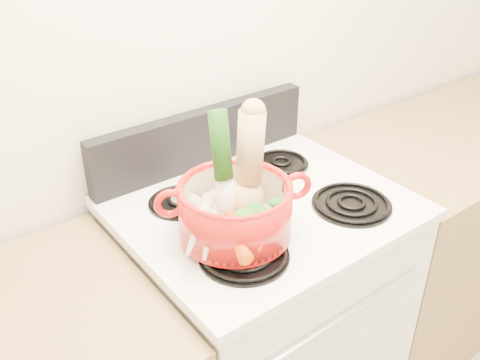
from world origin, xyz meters
TOP-DOWN VIEW (x-y plane):
  - wall_back at (0.00, 1.75)m, footprint 3.50×0.02m
  - stove_body at (0.00, 1.40)m, footprint 0.76×0.65m
  - cooktop at (0.00, 1.40)m, footprint 0.78×0.67m
  - control_backsplash at (0.00, 1.70)m, footprint 0.76×0.05m
  - oven_handle at (0.00, 1.06)m, footprint 0.60×0.02m
  - counter_right at (1.07, 1.40)m, footprint 1.36×0.65m
  - burner_front_left at (-0.19, 1.24)m, footprint 0.22×0.22m
  - burner_front_right at (0.19, 1.24)m, footprint 0.22×0.22m
  - burner_back_left at (-0.19, 1.54)m, footprint 0.17×0.17m
  - burner_back_right at (0.19, 1.54)m, footprint 0.17×0.17m
  - dutch_oven at (-0.16, 1.31)m, footprint 0.37×0.37m
  - pot_handle_left at (-0.31, 1.37)m, footprint 0.08×0.05m
  - pot_handle_right at (-0.02, 1.25)m, footprint 0.08×0.05m
  - squash at (-0.12, 1.33)m, footprint 0.17×0.15m
  - leek at (-0.18, 1.33)m, footprint 0.07×0.12m
  - ginger at (-0.16, 1.38)m, footprint 0.08×0.06m
  - parsnip_0 at (-0.21, 1.32)m, footprint 0.14×0.20m
  - parsnip_1 at (-0.24, 1.31)m, footprint 0.19×0.20m
  - parsnip_2 at (-0.20, 1.36)m, footprint 0.12×0.22m
  - parsnip_3 at (-0.27, 1.32)m, footprint 0.18×0.17m
  - carrot_0 at (-0.18, 1.25)m, footprint 0.04×0.15m
  - carrot_1 at (-0.22, 1.24)m, footprint 0.09×0.17m
  - carrot_2 at (-0.15, 1.27)m, footprint 0.07×0.16m
  - carrot_3 at (-0.18, 1.27)m, footprint 0.11×0.15m
  - carrot_4 at (-0.19, 1.29)m, footprint 0.04×0.15m

SIDE VIEW (x-z plane):
  - counter_right at x=1.07m, z-range 0.00..0.90m
  - stove_body at x=0.00m, z-range 0.00..0.92m
  - oven_handle at x=0.00m, z-range 0.77..0.79m
  - cooktop at x=0.00m, z-range 0.92..0.95m
  - burner_front_left at x=-0.19m, z-range 0.95..0.97m
  - burner_front_right at x=0.19m, z-range 0.95..0.97m
  - burner_back_left at x=-0.19m, z-range 0.95..0.97m
  - burner_back_right at x=0.19m, z-range 0.95..0.97m
  - carrot_0 at x=-0.18m, z-range 0.99..1.03m
  - ginger at x=-0.16m, z-range 1.00..1.04m
  - parsnip_0 at x=-0.21m, z-range 0.99..1.05m
  - carrot_1 at x=-0.22m, z-range 1.00..1.05m
  - carrot_2 at x=-0.15m, z-range 1.00..1.05m
  - parsnip_1 at x=-0.24m, z-range 1.00..1.06m
  - carrot_3 at x=-0.18m, z-range 1.01..1.06m
  - parsnip_2 at x=-0.20m, z-range 1.00..1.07m
  - carrot_4 at x=-0.19m, z-range 1.01..1.06m
  - dutch_oven at x=-0.16m, z-range 0.97..1.11m
  - parsnip_3 at x=-0.27m, z-range 1.01..1.07m
  - control_backsplash at x=0.00m, z-range 0.95..1.13m
  - pot_handle_left at x=-0.31m, z-range 1.05..1.12m
  - pot_handle_right at x=-0.02m, z-range 1.05..1.12m
  - squash at x=-0.12m, z-range 0.99..1.28m
  - leek at x=-0.18m, z-range 0.99..1.31m
  - wall_back at x=0.00m, z-range 0.00..2.60m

